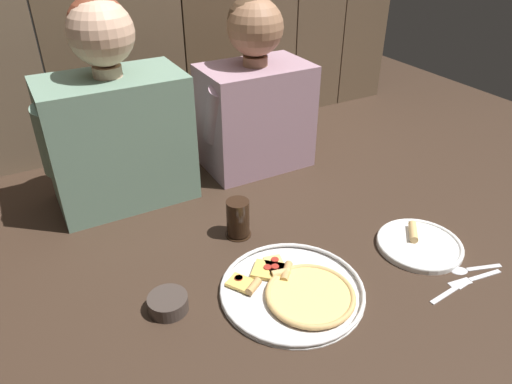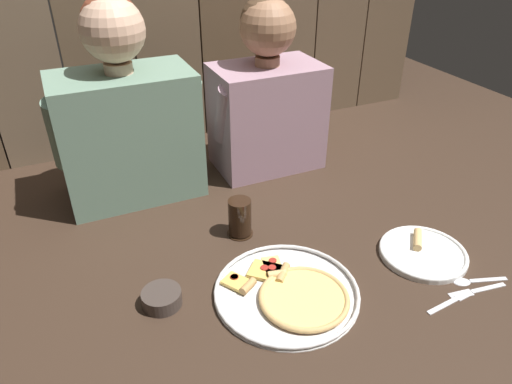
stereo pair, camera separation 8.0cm
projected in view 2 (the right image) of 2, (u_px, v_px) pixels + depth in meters
The scene contains 10 objects.
ground_plane at pixel (273, 270), 1.20m from camera, with size 3.20×3.20×0.00m, color #332319.
pizza_tray at pixel (291, 293), 1.12m from camera, with size 0.35×0.35×0.03m.
dinner_plate at pixel (423, 252), 1.25m from camera, with size 0.23×0.23×0.03m.
drinking_glass at pixel (240, 218), 1.30m from camera, with size 0.07×0.07×0.11m.
dipping_bowl at pixel (162, 299), 1.08m from camera, with size 0.09×0.09×0.04m.
table_fork at pixel (450, 302), 1.10m from camera, with size 0.13×0.03×0.01m.
table_knife at pixel (477, 290), 1.13m from camera, with size 0.16×0.04×0.01m.
table_spoon at pixel (471, 280), 1.16m from camera, with size 0.14×0.06×0.01m.
diner_left at pixel (126, 116), 1.39m from camera, with size 0.44×0.24×0.61m.
diner_right at pixel (267, 96), 1.56m from camera, with size 0.39×0.23×0.57m.
Camera 2 is at (-0.42, -0.82, 0.80)m, focal length 32.86 mm.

